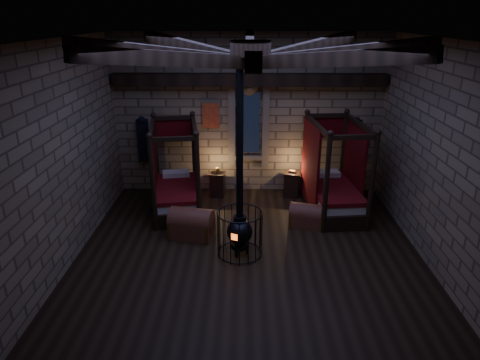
{
  "coord_description": "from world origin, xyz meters",
  "views": [
    {
      "loc": [
        -0.07,
        -7.59,
        4.6
      ],
      "look_at": [
        -0.19,
        0.6,
        1.4
      ],
      "focal_mm": 32.0,
      "sensor_mm": 36.0,
      "label": 1
    }
  ],
  "objects_px": {
    "bed_right": "(333,190)",
    "trunk_left": "(192,224)",
    "trunk_right": "(307,216)",
    "bed_left": "(177,189)",
    "stove": "(240,228)"
  },
  "relations": [
    {
      "from": "bed_right",
      "to": "trunk_left",
      "type": "distance_m",
      "value": 3.62
    },
    {
      "from": "trunk_right",
      "to": "bed_left",
      "type": "bearing_deg",
      "value": 179.13
    },
    {
      "from": "trunk_left",
      "to": "trunk_right",
      "type": "height_order",
      "value": "trunk_left"
    },
    {
      "from": "bed_left",
      "to": "bed_right",
      "type": "height_order",
      "value": "bed_right"
    },
    {
      "from": "bed_right",
      "to": "stove",
      "type": "relative_size",
      "value": 0.56
    },
    {
      "from": "bed_left",
      "to": "stove",
      "type": "bearing_deg",
      "value": -62.42
    },
    {
      "from": "bed_right",
      "to": "trunk_left",
      "type": "height_order",
      "value": "bed_right"
    },
    {
      "from": "trunk_left",
      "to": "trunk_right",
      "type": "distance_m",
      "value": 2.65
    },
    {
      "from": "trunk_left",
      "to": "stove",
      "type": "distance_m",
      "value": 1.32
    },
    {
      "from": "trunk_left",
      "to": "stove",
      "type": "bearing_deg",
      "value": -22.17
    },
    {
      "from": "trunk_left",
      "to": "bed_left",
      "type": "bearing_deg",
      "value": 122.26
    },
    {
      "from": "bed_left",
      "to": "bed_right",
      "type": "relative_size",
      "value": 0.99
    },
    {
      "from": "trunk_right",
      "to": "stove",
      "type": "bearing_deg",
      "value": -125.29
    },
    {
      "from": "bed_left",
      "to": "stove",
      "type": "height_order",
      "value": "stove"
    },
    {
      "from": "trunk_left",
      "to": "stove",
      "type": "xyz_separation_m",
      "value": [
        1.07,
        -0.72,
        0.29
      ]
    }
  ]
}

